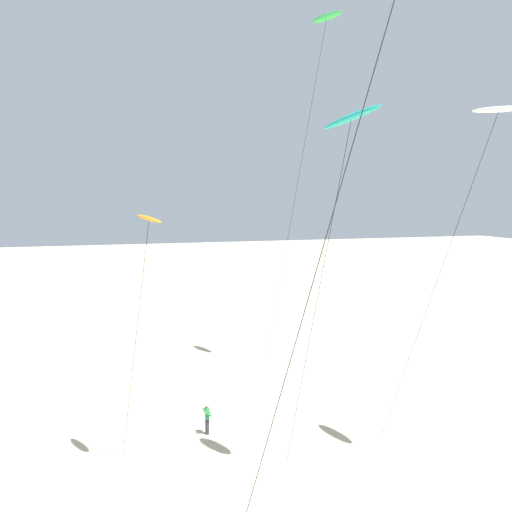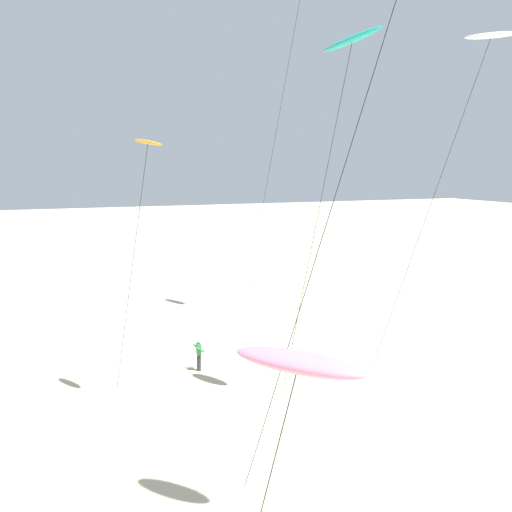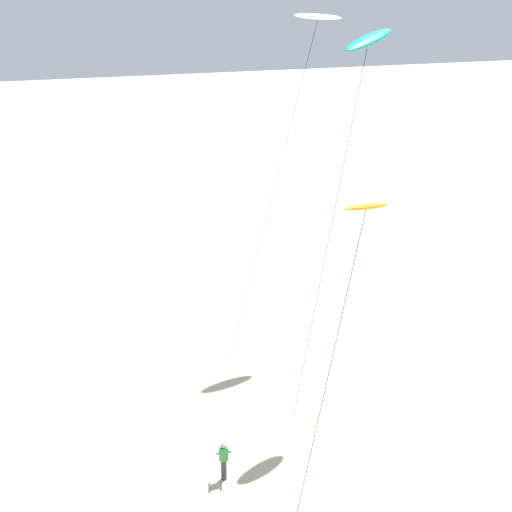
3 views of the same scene
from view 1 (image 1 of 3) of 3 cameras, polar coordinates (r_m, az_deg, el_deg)
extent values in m
ellipsoid|color=green|center=(41.22, 7.17, 22.87)|extent=(2.83, 1.65, 0.48)
cylinder|color=#262626|center=(41.55, 3.89, 5.46)|extent=(5.56, 2.35, 24.50)
ellipsoid|color=white|center=(26.89, 23.36, 13.48)|extent=(2.86, 1.29, 0.48)
cylinder|color=#262626|center=(28.40, 17.51, -3.42)|extent=(5.28, 2.23, 16.27)
ellipsoid|color=teal|center=(23.72, 9.62, 13.67)|extent=(2.90, 1.99, 1.05)
cylinder|color=#262626|center=(25.19, 6.11, -4.97)|extent=(3.40, 1.45, 15.74)
cylinder|color=#262626|center=(14.95, 3.53, -10.40)|extent=(5.70, 2.41, 16.88)
ellipsoid|color=orange|center=(24.85, -10.79, 3.74)|extent=(2.00, 1.21, 0.48)
cylinder|color=#262626|center=(27.04, -12.13, -8.75)|extent=(2.82, 1.20, 11.65)
cylinder|color=#33333D|center=(31.52, -4.96, -16.80)|extent=(0.22, 0.22, 0.88)
cube|color=#338C4C|center=(31.25, -4.97, -15.56)|extent=(0.35, 0.22, 0.58)
sphere|color=tan|center=(31.10, -4.98, -14.88)|extent=(0.20, 0.20, 0.20)
cylinder|color=#338C4C|center=(31.43, -5.04, -15.33)|extent=(0.12, 0.51, 0.39)
cylinder|color=#338C4C|center=(31.03, -4.91, -15.62)|extent=(0.12, 0.51, 0.39)
camera|label=2|loc=(4.65, -143.13, -27.27)|focal=44.79mm
camera|label=3|loc=(38.00, -42.50, 12.92)|focal=49.80mm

